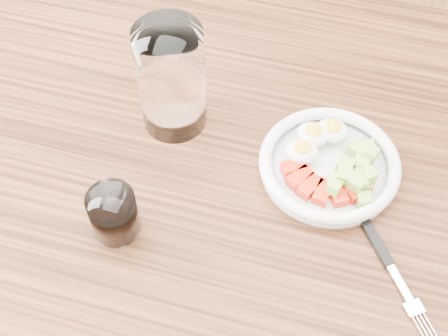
# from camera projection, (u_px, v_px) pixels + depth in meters

# --- Properties ---
(dining_table) EXTENTS (1.50, 0.90, 0.77)m
(dining_table) POSITION_uv_depth(u_px,v_px,m) (229.00, 226.00, 0.92)
(dining_table) COLOR brown
(dining_table) RESTS_ON ground
(bowl) EXTENTS (0.19, 0.19, 0.05)m
(bowl) POSITION_uv_depth(u_px,v_px,m) (329.00, 164.00, 0.84)
(bowl) COLOR white
(bowl) RESTS_ON dining_table
(fork) EXTENTS (0.13, 0.17, 0.01)m
(fork) POSITION_uv_depth(u_px,v_px,m) (382.00, 252.00, 0.78)
(fork) COLOR black
(fork) RESTS_ON dining_table
(water_glass) EXTENTS (0.09, 0.09, 0.17)m
(water_glass) POSITION_uv_depth(u_px,v_px,m) (171.00, 79.00, 0.84)
(water_glass) COLOR white
(water_glass) RESTS_ON dining_table
(coffee_glass) EXTENTS (0.06, 0.06, 0.07)m
(coffee_glass) POSITION_uv_depth(u_px,v_px,m) (114.00, 214.00, 0.77)
(coffee_glass) COLOR white
(coffee_glass) RESTS_ON dining_table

